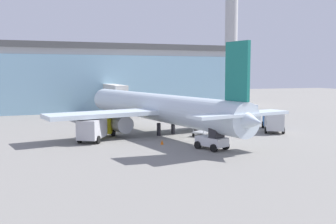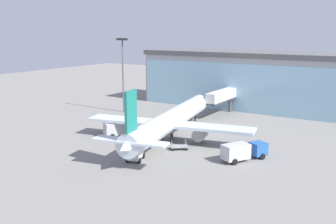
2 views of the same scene
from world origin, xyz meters
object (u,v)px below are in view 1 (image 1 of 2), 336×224
at_px(fuel_truck, 273,120).
at_px(baggage_cart, 203,132).
at_px(catering_truck, 96,128).
at_px(safety_cone_wingtip, 246,124).
at_px(safety_cone_nose, 162,142).
at_px(control_tower, 231,21).
at_px(airplane, 158,108).
at_px(pushback_tug, 213,140).
at_px(jet_bridge, 114,92).

relative_size(fuel_truck, baggage_cart, 2.35).
xyz_separation_m(catering_truck, baggage_cart, (13.05, -1.37, -0.97)).
bearing_deg(safety_cone_wingtip, safety_cone_nose, -148.30).
bearing_deg(control_tower, fuel_truck, -113.67).
relative_size(catering_truck, safety_cone_wingtip, 13.50).
distance_m(airplane, safety_cone_nose, 9.00).
bearing_deg(catering_truck, pushback_tug, -102.53).
bearing_deg(control_tower, airplane, -124.13).
distance_m(jet_bridge, safety_cone_wingtip, 26.69).
bearing_deg(pushback_tug, baggage_cart, -39.40).
bearing_deg(jet_bridge, fuel_truck, -149.79).
bearing_deg(fuel_truck, catering_truck, 116.56).
distance_m(jet_bridge, safety_cone_nose, 31.71).
bearing_deg(baggage_cart, jet_bridge, 62.14).
bearing_deg(pushback_tug, jet_bridge, -17.30).
distance_m(fuel_truck, baggage_cart, 10.81).
height_order(jet_bridge, pushback_tug, jet_bridge).
distance_m(baggage_cart, safety_cone_wingtip, 11.50).
distance_m(jet_bridge, baggage_cart, 28.36).
relative_size(control_tower, safety_cone_nose, 73.28).
xyz_separation_m(catering_truck, pushback_tug, (10.55, -9.63, -0.49)).
bearing_deg(pushback_tug, safety_cone_nose, 21.16).
xyz_separation_m(airplane, catering_truck, (-8.50, -2.89, -1.86)).
bearing_deg(control_tower, baggage_cart, -120.03).
distance_m(jet_bridge, catering_truck, 27.26).
xyz_separation_m(control_tower, safety_cone_wingtip, (-33.43, -68.48, -24.60)).
height_order(jet_bridge, baggage_cart, jet_bridge).
xyz_separation_m(control_tower, airplane, (-47.70, -70.36, -21.55)).
bearing_deg(jet_bridge, safety_cone_nose, 176.99).
relative_size(jet_bridge, pushback_tug, 3.39).
height_order(fuel_truck, safety_cone_wingtip, fuel_truck).
relative_size(jet_bridge, fuel_truck, 1.65).
relative_size(baggage_cart, safety_cone_nose, 5.77).
bearing_deg(fuel_truck, airplane, 105.08).
relative_size(baggage_cart, pushback_tug, 0.87).
bearing_deg(catering_truck, airplane, -41.33).
bearing_deg(pushback_tug, safety_cone_wingtip, -62.85).
xyz_separation_m(baggage_cart, safety_cone_nose, (-6.62, -3.94, -0.23)).
height_order(catering_truck, safety_cone_wingtip, catering_truck).
bearing_deg(control_tower, pushback_tug, -118.84).
relative_size(airplane, baggage_cart, 12.11).
distance_m(fuel_truck, pushback_tug, 16.01).
distance_m(airplane, pushback_tug, 12.91).
bearing_deg(control_tower, safety_cone_nose, -122.35).
relative_size(jet_bridge, control_tower, 0.31).
distance_m(control_tower, baggage_cart, 89.58).
xyz_separation_m(airplane, safety_cone_wingtip, (14.26, 1.88, -3.05)).
xyz_separation_m(catering_truck, safety_cone_wingtip, (22.76, 4.77, -1.19)).
xyz_separation_m(fuel_truck, baggage_cart, (-10.74, -0.73, -0.97)).
xyz_separation_m(jet_bridge, baggage_cart, (5.79, -27.50, -3.81)).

